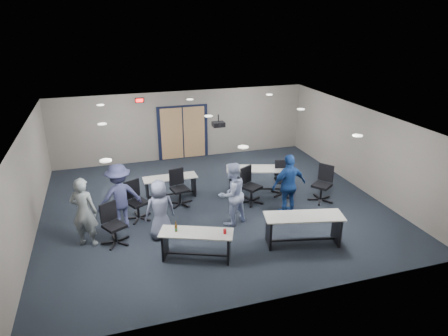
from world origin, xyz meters
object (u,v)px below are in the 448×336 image
object	(u,v)px
chair_back_c	(252,186)
table_back_right	(258,176)
chair_back_a	(137,201)
person_lightblue	(232,194)
person_back	(120,196)
table_front_left	(196,240)
person_gray	(84,212)
person_navy	(289,185)
chair_back_d	(283,179)
chair_loose_left	(114,225)
table_back_left	(170,183)
table_front_right	(303,225)
chair_back_b	(180,188)
chair_loose_right	(322,184)
person_plaid	(160,210)

from	to	relation	value
chair_back_c	table_back_right	bearing A→B (deg)	23.94
table_back_right	chair_back_a	distance (m)	3.99
chair_back_c	person_lightblue	world-z (taller)	person_lightblue
chair_back_a	person_lightblue	distance (m)	2.67
chair_back_a	person_back	world-z (taller)	person_back
chair_back_c	person_lightblue	size ratio (longest dim) A/B	0.63
table_front_left	person_back	distance (m)	2.65
person_gray	person_navy	bearing A→B (deg)	-157.05
person_gray	person_navy	xyz separation A→B (m)	(5.55, 0.00, 0.00)
chair_back_d	person_gray	size ratio (longest dim) A/B	0.61
person_lightblue	person_back	bearing A→B (deg)	-34.62
chair_back_d	person_gray	xyz separation A→B (m)	(-5.98, -1.24, 0.36)
chair_loose_left	table_back_left	bearing A→B (deg)	22.50
table_front_right	chair_back_c	xyz separation A→B (m)	(-0.40, 2.58, 0.02)
chair_back_b	person_gray	bearing A→B (deg)	-162.24
chair_loose_left	chair_loose_right	size ratio (longest dim) A/B	0.94
person_gray	person_plaid	distance (m)	1.85
person_plaid	person_navy	bearing A→B (deg)	176.61
chair_back_d	person_lightblue	xyz separation A→B (m)	(-2.15, -1.26, 0.34)
chair_back_d	table_front_left	bearing A→B (deg)	-131.30
chair_back_b	table_front_right	bearing A→B (deg)	-62.70
table_front_right	chair_back_d	size ratio (longest dim) A/B	1.85
chair_back_d	person_gray	distance (m)	6.12
chair_back_c	person_gray	size ratio (longest dim) A/B	0.62
person_lightblue	chair_back_c	bearing A→B (deg)	-155.31
chair_back_b	chair_loose_left	size ratio (longest dim) A/B	1.02
table_front_right	table_back_left	size ratio (longest dim) A/B	1.22
chair_back_c	person_lightblue	distance (m)	1.45
table_front_right	chair_loose_right	distance (m)	2.67
table_front_right	chair_back_a	bearing A→B (deg)	159.33
table_back_right	person_gray	bearing A→B (deg)	-145.65
table_back_left	person_plaid	distance (m)	2.47
table_back_left	person_lightblue	distance (m)	2.58
table_front_right	person_navy	bearing A→B (deg)	90.75
table_back_left	chair_back_d	distance (m)	3.59
table_front_right	chair_back_b	size ratio (longest dim) A/B	1.87
table_front_right	table_back_left	distance (m)	4.61
person_gray	chair_back_c	bearing A→B (deg)	-145.27
table_back_right	table_front_left	bearing A→B (deg)	-115.47
person_gray	chair_loose_right	bearing A→B (deg)	-153.14
table_front_left	chair_back_a	xyz separation A→B (m)	(-1.13, 2.37, 0.08)
table_back_right	person_gray	xyz separation A→B (m)	(-5.30, -1.68, 0.35)
chair_loose_right	person_gray	xyz separation A→B (m)	(-6.93, -0.48, 0.34)
chair_back_d	person_back	world-z (taller)	person_back
chair_back_d	person_lightblue	bearing A→B (deg)	-138.13
chair_back_c	chair_loose_left	bearing A→B (deg)	165.98
person_gray	person_plaid	world-z (taller)	person_gray
table_front_left	person_gray	distance (m)	2.90
chair_back_a	person_lightblue	size ratio (longest dim) A/B	0.63
chair_back_c	person_gray	distance (m)	4.93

